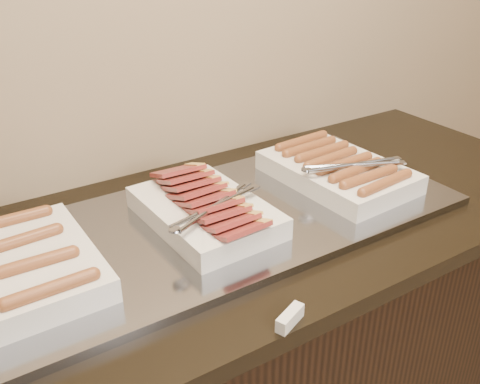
% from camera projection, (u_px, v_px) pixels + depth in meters
% --- Properties ---
extents(counter, '(2.06, 0.76, 0.90)m').
position_uv_depth(counter, '(209.00, 373.00, 1.43)').
color(counter, black).
rests_on(counter, ground).
extents(warming_tray, '(1.20, 0.50, 0.02)m').
position_uv_depth(warming_tray, '(210.00, 224.00, 1.23)').
color(warming_tray, gray).
rests_on(warming_tray, counter).
extents(dish_left, '(0.23, 0.34, 0.07)m').
position_uv_depth(dish_left, '(31.00, 264.00, 1.02)').
color(dish_left, silver).
rests_on(dish_left, warming_tray).
extents(dish_center, '(0.27, 0.37, 0.09)m').
position_uv_depth(dish_center, '(206.00, 209.00, 1.20)').
color(dish_center, silver).
rests_on(dish_center, warming_tray).
extents(dish_right, '(0.28, 0.39, 0.08)m').
position_uv_depth(dish_right, '(338.00, 170.00, 1.39)').
color(dish_right, silver).
rests_on(dish_right, warming_tray).
extents(label_holder, '(0.07, 0.04, 0.03)m').
position_uv_depth(label_holder, '(290.00, 318.00, 0.93)').
color(label_holder, silver).
rests_on(label_holder, counter).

